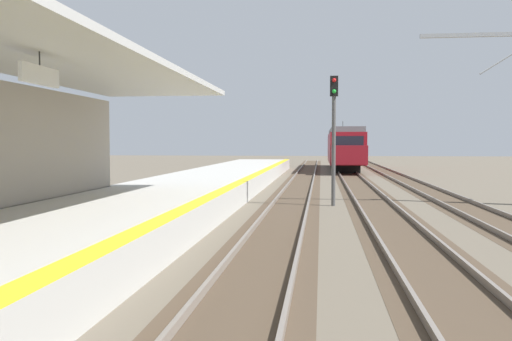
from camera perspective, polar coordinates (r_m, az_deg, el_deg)
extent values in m
cube|color=#B7B5AD|center=(15.92, -14.04, -4.74)|extent=(5.00, 80.00, 0.90)
cube|color=yellow|center=(15.22, -6.10, -3.31)|extent=(0.50, 80.00, 0.01)
cube|color=white|center=(11.39, -21.44, 9.15)|extent=(0.08, 1.40, 0.36)
cylinder|color=#333333|center=(11.43, -21.46, 10.72)|extent=(0.03, 0.03, 0.27)
cube|color=#4C3D2D|center=(18.96, 3.01, -4.81)|extent=(2.34, 120.00, 0.01)
cube|color=slate|center=(19.01, 0.83, -4.55)|extent=(0.08, 120.00, 0.15)
cube|color=slate|center=(18.91, 5.19, -4.59)|extent=(0.08, 120.00, 0.15)
cube|color=#4C3D2D|center=(19.04, 13.31, -4.85)|extent=(2.34, 120.00, 0.01)
cube|color=slate|center=(18.96, 11.14, -4.62)|extent=(0.08, 120.00, 0.15)
cube|color=slate|center=(19.13, 15.46, -4.60)|extent=(0.08, 120.00, 0.15)
cube|color=#4C3D2D|center=(19.72, 23.20, -4.74)|extent=(2.34, 120.00, 0.01)
cube|color=slate|center=(19.52, 21.17, -4.54)|extent=(0.08, 120.00, 0.15)
cube|color=maroon|center=(53.44, 9.09, 2.33)|extent=(2.90, 18.00, 2.70)
cube|color=slate|center=(53.45, 9.10, 4.01)|extent=(2.67, 18.00, 0.44)
cube|color=black|center=(44.42, 9.57, 2.75)|extent=(2.32, 0.06, 1.21)
cube|color=maroon|center=(43.66, 9.61, 1.60)|extent=(2.78, 1.60, 1.49)
cube|color=black|center=(53.52, 10.66, 2.75)|extent=(0.04, 15.84, 0.86)
cylinder|color=#333333|center=(57.06, 8.96, 4.61)|extent=(0.06, 0.06, 0.90)
cube|color=black|center=(47.64, 9.36, 0.21)|extent=(2.17, 2.20, 0.72)
cube|color=black|center=(59.32, 8.85, 0.73)|extent=(2.17, 2.20, 0.72)
cylinder|color=#4C4C4C|center=(22.34, 8.02, 1.98)|extent=(0.16, 0.16, 4.40)
cube|color=black|center=(22.45, 8.07, 8.63)|extent=(0.32, 0.24, 0.80)
sphere|color=red|center=(22.33, 8.08, 9.23)|extent=(0.16, 0.16, 0.16)
sphere|color=green|center=(22.29, 8.07, 8.10)|extent=(0.16, 0.16, 0.16)
cube|color=#9EA3A8|center=(24.67, 22.22, 12.85)|extent=(4.80, 0.16, 0.16)
cylinder|color=#9EA3A8|center=(24.88, 24.90, 10.84)|extent=(2.47, 0.07, 1.60)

